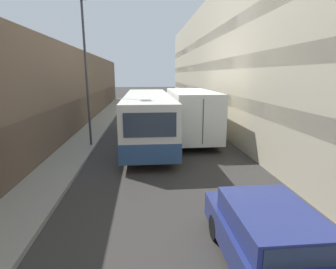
{
  "coord_description": "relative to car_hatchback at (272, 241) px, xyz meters",
  "views": [
    {
      "loc": [
        -0.91,
        1.47,
        4.0
      ],
      "look_at": [
        0.05,
        11.89,
        1.6
      ],
      "focal_mm": 28.0,
      "sensor_mm": 36.0,
      "label": 1
    }
  ],
  "objects": [
    {
      "name": "ground_plane",
      "position": [
        -1.62,
        9.06,
        -0.7
      ],
      "size": [
        150.0,
        150.0,
        0.0
      ],
      "primitive_type": "plane",
      "color": "#33302D"
    },
    {
      "name": "sidewalk_left",
      "position": [
        -6.2,
        9.06,
        -0.62
      ],
      "size": [
        1.83,
        60.0,
        0.16
      ],
      "color": "gray",
      "rests_on": "ground_plane"
    },
    {
      "name": "building_left_shopfront",
      "position": [
        -8.21,
        9.06,
        1.94
      ],
      "size": [
        2.4,
        60.0,
        5.82
      ],
      "color": "brown",
      "rests_on": "ground_plane"
    },
    {
      "name": "building_right_apartment",
      "position": [
        3.78,
        9.06,
        4.22
      ],
      "size": [
        2.4,
        60.0,
        9.9
      ],
      "color": "#B7AD93",
      "rests_on": "ground_plane"
    },
    {
      "name": "car_hatchback",
      "position": [
        0.0,
        0.0,
        0.0
      ],
      "size": [
        1.85,
        4.12,
        1.38
      ],
      "color": "navy",
      "rests_on": "ground_plane"
    },
    {
      "name": "bus",
      "position": [
        -2.32,
        11.04,
        0.83
      ],
      "size": [
        2.58,
        10.86,
        2.86
      ],
      "color": "silver",
      "rests_on": "ground_plane"
    },
    {
      "name": "box_truck",
      "position": [
        0.35,
        12.21,
        0.93
      ],
      "size": [
        2.44,
        8.93,
        3.05
      ],
      "color": "silver",
      "rests_on": "ground_plane"
    },
    {
      "name": "street_lamp",
      "position": [
        -5.54,
        10.06,
        4.75
      ],
      "size": [
        0.36,
        0.8,
        7.8
      ],
      "color": "#38383D",
      "rests_on": "sidewalk_left"
    }
  ]
}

